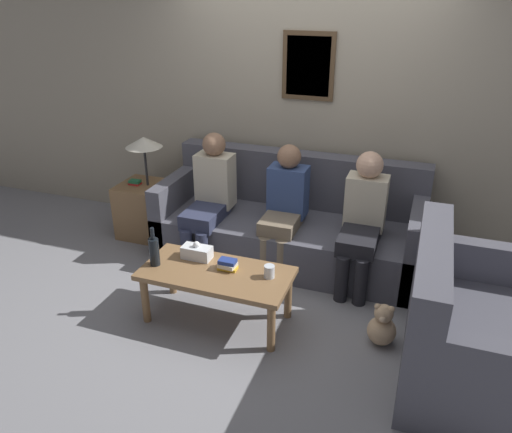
% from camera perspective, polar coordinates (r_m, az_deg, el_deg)
% --- Properties ---
extents(ground_plane, '(16.00, 16.00, 0.00)m').
position_cam_1_polar(ground_plane, '(4.38, 1.69, -7.76)').
color(ground_plane, gray).
extents(wall_back, '(9.00, 0.08, 2.60)m').
position_cam_1_polar(wall_back, '(4.81, 5.91, 12.10)').
color(wall_back, '#9E937F').
rests_on(wall_back, ground_plane).
extents(couch_main, '(2.41, 0.94, 0.93)m').
position_cam_1_polar(couch_main, '(4.71, 3.92, -1.02)').
color(couch_main, '#4C4C56').
rests_on(couch_main, ground_plane).
extents(couch_side, '(0.94, 1.31, 0.93)m').
position_cam_1_polar(couch_side, '(3.61, 23.46, -12.23)').
color(couch_side, '#4C4C56').
rests_on(couch_side, ground_plane).
extents(coffee_table, '(1.13, 0.54, 0.43)m').
position_cam_1_polar(coffee_table, '(3.79, -4.55, -7.03)').
color(coffee_table, olive).
rests_on(coffee_table, ground_plane).
extents(side_table_with_lamp, '(0.48, 0.48, 1.04)m').
position_cam_1_polar(side_table_with_lamp, '(5.20, -12.56, 1.46)').
color(side_table_with_lamp, olive).
rests_on(side_table_with_lamp, ground_plane).
extents(wine_bottle, '(0.08, 0.08, 0.31)m').
position_cam_1_polar(wine_bottle, '(3.84, -11.57, -3.88)').
color(wine_bottle, black).
rests_on(wine_bottle, coffee_table).
extents(drinking_glass, '(0.08, 0.08, 0.10)m').
position_cam_1_polar(drinking_glass, '(3.65, 1.53, -6.30)').
color(drinking_glass, silver).
rests_on(drinking_glass, coffee_table).
extents(book_stack, '(0.15, 0.11, 0.08)m').
position_cam_1_polar(book_stack, '(3.75, -3.27, -5.50)').
color(book_stack, gold).
rests_on(book_stack, coffee_table).
extents(tissue_box, '(0.23, 0.12, 0.15)m').
position_cam_1_polar(tissue_box, '(3.91, -6.77, -4.06)').
color(tissue_box, silver).
rests_on(tissue_box, coffee_table).
extents(person_left, '(0.34, 0.66, 1.16)m').
position_cam_1_polar(person_left, '(4.61, -5.29, 2.58)').
color(person_left, '#2D334C').
rests_on(person_left, ground_plane).
extents(person_middle, '(0.34, 0.58, 1.12)m').
position_cam_1_polar(person_middle, '(4.42, 3.26, 1.44)').
color(person_middle, '#756651').
rests_on(person_middle, ground_plane).
extents(person_right, '(0.34, 0.66, 1.13)m').
position_cam_1_polar(person_right, '(4.26, 12.10, -0.00)').
color(person_right, black).
rests_on(person_right, ground_plane).
extents(teddy_bear, '(0.21, 0.21, 0.33)m').
position_cam_1_polar(teddy_bear, '(3.78, 14.21, -12.11)').
color(teddy_bear, tan).
rests_on(teddy_bear, ground_plane).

